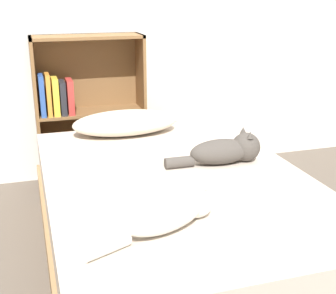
{
  "coord_description": "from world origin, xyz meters",
  "views": [
    {
      "loc": [
        -0.65,
        -1.95,
        1.31
      ],
      "look_at": [
        0.0,
        0.14,
        0.56
      ],
      "focal_mm": 50.0,
      "sensor_mm": 36.0,
      "label": 1
    }
  ],
  "objects_px": {
    "bed": "(176,220)",
    "bookshelf": "(85,108)",
    "pillow": "(125,123)",
    "cat_dark": "(227,150)",
    "cat_light": "(169,210)"
  },
  "relations": [
    {
      "from": "bookshelf",
      "to": "cat_dark",
      "type": "bearing_deg",
      "value": -62.46
    },
    {
      "from": "pillow",
      "to": "cat_light",
      "type": "relative_size",
      "value": 1.17
    },
    {
      "from": "cat_light",
      "to": "bookshelf",
      "type": "relative_size",
      "value": 0.54
    },
    {
      "from": "cat_light",
      "to": "cat_dark",
      "type": "height_order",
      "value": "cat_dark"
    },
    {
      "from": "bed",
      "to": "bookshelf",
      "type": "relative_size",
      "value": 1.8
    },
    {
      "from": "bed",
      "to": "pillow",
      "type": "distance_m",
      "value": 0.8
    },
    {
      "from": "bed",
      "to": "bookshelf",
      "type": "bearing_deg",
      "value": 102.79
    },
    {
      "from": "bed",
      "to": "pillow",
      "type": "height_order",
      "value": "pillow"
    },
    {
      "from": "bed",
      "to": "bookshelf",
      "type": "xyz_separation_m",
      "value": [
        -0.27,
        1.19,
        0.3
      ]
    },
    {
      "from": "cat_light",
      "to": "cat_dark",
      "type": "distance_m",
      "value": 0.74
    },
    {
      "from": "bed",
      "to": "cat_dark",
      "type": "height_order",
      "value": "cat_dark"
    },
    {
      "from": "cat_dark",
      "to": "bookshelf",
      "type": "relative_size",
      "value": 0.49
    },
    {
      "from": "pillow",
      "to": "cat_dark",
      "type": "distance_m",
      "value": 0.75
    },
    {
      "from": "bed",
      "to": "cat_light",
      "type": "distance_m",
      "value": 0.59
    },
    {
      "from": "bed",
      "to": "cat_light",
      "type": "xyz_separation_m",
      "value": [
        -0.18,
        -0.47,
        0.31
      ]
    }
  ]
}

